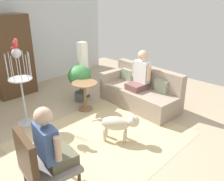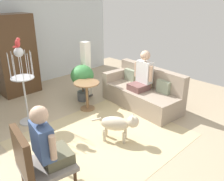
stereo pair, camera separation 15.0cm
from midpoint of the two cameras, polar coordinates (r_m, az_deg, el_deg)
ground_plane at (r=4.60m, az=-1.14°, el=-9.84°), size 7.97×7.97×0.00m
back_wall at (r=6.86m, az=-21.41°, el=11.42°), size 6.12×0.12×2.65m
area_rug at (r=4.40m, az=-1.18°, el=-11.41°), size 2.79×2.37×0.01m
couch at (r=5.56m, az=7.95°, el=-0.39°), size 0.97×1.95×0.88m
armchair at (r=3.16m, az=-16.54°, el=-15.85°), size 0.72×0.68×0.97m
person_on_couch at (r=5.35m, az=8.15°, el=3.93°), size 0.49×0.52×0.87m
person_on_armchair at (r=3.08m, az=-14.02°, el=-11.73°), size 0.48×0.55×0.82m
round_end_table at (r=5.28m, az=-5.21°, el=-0.22°), size 0.56×0.56×0.64m
dog at (r=4.19m, az=2.65°, el=-7.93°), size 0.53×0.73×0.54m
bird_cage_stand at (r=4.83m, az=-19.61°, el=1.78°), size 0.44×0.44×1.53m
parrot at (r=4.64m, az=-20.76°, el=10.58°), size 0.17×0.10×0.17m
potted_plant at (r=5.70m, az=-6.35°, el=3.08°), size 0.55×0.55×0.88m
column_lamp at (r=5.88m, az=-5.45°, el=4.80°), size 0.20×0.20×1.38m
armoire_cabinet at (r=6.46m, az=-21.44°, el=7.81°), size 0.93×0.56×1.99m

